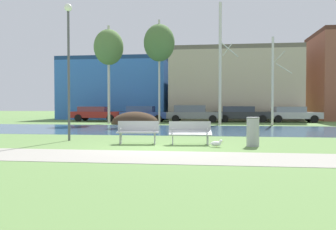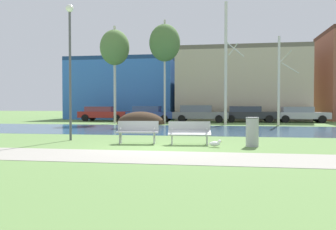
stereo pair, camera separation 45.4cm
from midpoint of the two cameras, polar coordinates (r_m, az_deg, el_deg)
name	(u,v)px [view 1 (the left image)]	position (r m, az deg, el deg)	size (l,w,h in m)	color
ground_plane	(184,129)	(22.29, 1.94, -2.22)	(120.00, 120.00, 0.00)	#5B7F42
paved_path_strip	(148,157)	(10.32, -4.53, -6.69)	(60.00, 2.51, 0.01)	gray
river_band	(182,130)	(21.48, 1.73, -2.36)	(80.00, 8.68, 0.01)	#33516B
soil_mound	(135,124)	(27.71, -5.78, -1.47)	(3.78, 2.41, 1.96)	#423021
bench_left	(138,132)	(13.73, -5.81, -2.66)	(1.65, 0.74, 0.87)	#9EA0A3
bench_right	(190,132)	(13.41, 2.60, -2.76)	(1.65, 0.74, 0.87)	#9EA0A3
trash_bin	(253,131)	(13.14, 12.52, -2.56)	(0.48, 0.48, 1.06)	#999B9E
seagull	(217,143)	(12.70, 6.80, -4.55)	(0.47, 0.17, 0.27)	white
streetlamp	(69,50)	(15.65, -16.51, 9.94)	(0.32, 0.32, 5.71)	#4C4C51
birch_far_left	(109,48)	(29.40, -9.97, 10.61)	(2.37, 2.37, 7.87)	beige
birch_left	(159,43)	(27.83, -1.90, 11.47)	(2.38, 2.38, 8.05)	#BCB7A8
birch_center_left	(220,63)	(27.37, 7.96, 8.28)	(1.47, 2.24, 9.26)	beige
birch_center	(273,80)	(27.29, 16.09, 5.42)	(1.49, 2.25, 6.52)	beige
parked_van_nearest_red	(96,113)	(33.36, -11.84, 0.27)	(4.53, 2.01, 1.35)	maroon
parked_sedan_second_blue	(143,113)	(31.67, -4.39, 0.26)	(4.16, 2.00, 1.39)	#2D4793
parked_hatch_third_grey	(193,113)	(31.02, 3.66, 0.29)	(4.77, 2.08, 1.47)	slate
parked_wagon_fourth_dark	(242,114)	(31.57, 11.33, 0.23)	(4.79, 1.93, 1.38)	#282B30
parked_suv_fifth_silver	(293,114)	(32.30, 19.05, 0.17)	(4.43, 1.95, 1.34)	#B2B5BC
building_blue_store	(118,89)	(39.82, -8.29, 4.13)	(11.26, 7.93, 6.49)	#3870C6
building_beige_block	(233,86)	(37.74, 10.01, 4.69)	(12.38, 9.56, 7.05)	#BCAD8E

